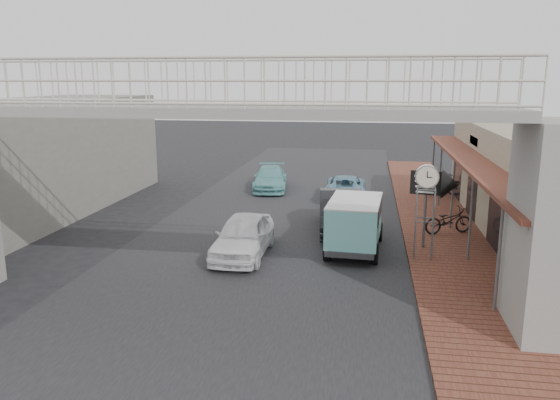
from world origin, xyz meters
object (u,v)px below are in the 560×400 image
(dark_sedan, at_px, (341,212))
(white_hatchback, at_px, (243,236))
(angkot_van, at_px, (355,218))
(arrow_sign, at_px, (447,185))
(motorcycle_near, at_px, (448,221))
(motorcycle_far, at_px, (442,184))
(angkot_far, at_px, (270,178))
(street_clock, at_px, (427,181))
(angkot_curb, at_px, (345,187))

(dark_sedan, bearing_deg, white_hatchback, -136.25)
(angkot_van, xyz_separation_m, arrow_sign, (3.06, 0.38, 1.17))
(dark_sedan, xyz_separation_m, motorcycle_near, (4.08, 0.00, -0.18))
(dark_sedan, bearing_deg, motorcycle_near, -5.27)
(dark_sedan, bearing_deg, motorcycle_far, 51.47)
(angkot_van, bearing_deg, dark_sedan, 107.85)
(dark_sedan, height_order, motorcycle_near, dark_sedan)
(angkot_van, xyz_separation_m, motorcycle_far, (4.14, 9.67, -0.52))
(angkot_far, bearing_deg, arrow_sign, -58.65)
(white_hatchback, height_order, angkot_far, white_hatchback)
(motorcycle_far, height_order, street_clock, street_clock)
(angkot_curb, height_order, motorcycle_far, motorcycle_far)
(angkot_van, bearing_deg, angkot_far, 119.26)
(angkot_van, relative_size, motorcycle_near, 2.02)
(angkot_far, xyz_separation_m, motorcycle_near, (8.30, -7.75, -0.00))
(angkot_far, height_order, street_clock, street_clock)
(angkot_far, bearing_deg, motorcycle_far, -10.70)
(motorcycle_near, bearing_deg, arrow_sign, 145.03)
(white_hatchback, relative_size, motorcycle_far, 2.18)
(motorcycle_near, relative_size, motorcycle_far, 1.03)
(dark_sedan, distance_m, angkot_curb, 6.20)
(angkot_far, bearing_deg, street_clock, -64.34)
(white_hatchback, distance_m, arrow_sign, 7.13)
(white_hatchback, relative_size, angkot_far, 0.97)
(angkot_van, distance_m, street_clock, 2.79)
(angkot_far, height_order, arrow_sign, arrow_sign)
(motorcycle_near, distance_m, street_clock, 3.92)
(street_clock, distance_m, arrow_sign, 1.36)
(white_hatchback, relative_size, angkot_curb, 0.97)
(angkot_curb, relative_size, arrow_sign, 1.52)
(angkot_far, relative_size, motorcycle_near, 2.18)
(street_clock, bearing_deg, angkot_curb, 112.16)
(angkot_far, xyz_separation_m, motorcycle_far, (8.97, -0.50, 0.05))
(white_hatchback, height_order, angkot_van, angkot_van)
(white_hatchback, height_order, arrow_sign, arrow_sign)
(arrow_sign, bearing_deg, angkot_van, -161.96)
(dark_sedan, relative_size, angkot_far, 1.13)
(white_hatchback, xyz_separation_m, angkot_far, (-1.12, 11.33, -0.09))
(angkot_far, relative_size, street_clock, 1.36)
(angkot_curb, distance_m, arrow_sign, 9.24)
(angkot_curb, relative_size, angkot_van, 1.08)
(motorcycle_far, bearing_deg, street_clock, 157.03)
(white_hatchback, xyz_separation_m, arrow_sign, (6.77, 1.53, 1.66))
(angkot_far, bearing_deg, angkot_curb, -28.14)
(dark_sedan, bearing_deg, angkot_curb, 85.68)
(angkot_far, height_order, angkot_van, angkot_van)
(angkot_van, height_order, motorcycle_near, angkot_van)
(dark_sedan, xyz_separation_m, arrow_sign, (3.66, -2.05, 1.57))
(angkot_far, bearing_deg, white_hatchback, -91.84)
(angkot_far, distance_m, angkot_van, 11.28)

